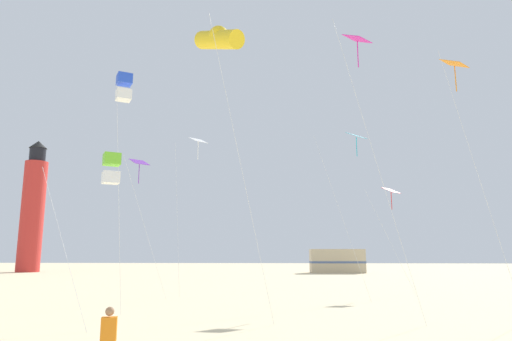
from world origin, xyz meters
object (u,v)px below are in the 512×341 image
kite_diamond_white (197,146)px  lighthouse_distant (33,209)px  kite_diamond_magenta (359,49)px  kite_flyer_standing (109,332)px  kite_diamond_violet (140,167)px  rv_van_tan (337,261)px  kite_diamond_orange (456,73)px  kite_box_blue (124,88)px  kite_tube_gold (219,39)px  kite_box_lime (111,169)px  kite_diamond_scarlet (391,194)px  kite_diamond_cyan (355,142)px

kite_diamond_white → lighthouse_distant: (-26.71, 29.12, -0.96)m
kite_diamond_magenta → kite_flyer_standing: bearing=-137.2°
kite_diamond_magenta → kite_diamond_violet: 13.38m
kite_diamond_magenta → rv_van_tan: bearing=85.2°
kite_diamond_orange → rv_van_tan: size_ratio=1.55×
kite_box_blue → kite_tube_gold: size_ratio=0.90×
kite_diamond_orange → kite_box_lime: bearing=-173.7°
rv_van_tan → lighthouse_distant: bearing=176.3°
kite_diamond_magenta → kite_diamond_white: (-8.30, 9.87, -1.46)m
kite_box_lime → lighthouse_distant: (-25.55, 39.56, 2.37)m
kite_diamond_scarlet → rv_van_tan: 27.68m
kite_diamond_scarlet → kite_diamond_orange: bearing=-88.0°
kite_diamond_violet → kite_diamond_cyan: bearing=5.4°
kite_box_blue → kite_diamond_magenta: size_ratio=0.90×
kite_diamond_scarlet → kite_diamond_white: size_ratio=0.68×
kite_diamond_scarlet → kite_diamond_magenta: size_ratio=0.58×
kite_diamond_violet → kite_diamond_white: 4.20m
kite_tube_gold → kite_box_blue: bearing=153.9°
kite_tube_gold → kite_diamond_violet: bearing=123.8°
kite_box_blue → kite_tube_gold: bearing=-26.1°
kite_diamond_scarlet → lighthouse_distant: (-38.67, 27.40, 1.86)m
kite_flyer_standing → kite_diamond_orange: bearing=-162.0°
kite_box_blue → kite_box_lime: bearing=-80.3°
kite_diamond_scarlet → kite_box_lime: (-13.13, -12.16, -0.51)m
kite_diamond_magenta → kite_diamond_white: 12.98m
kite_diamond_scarlet → rv_van_tan: kite_diamond_scarlet is taller
kite_diamond_scarlet → kite_diamond_orange: (0.36, -10.67, 3.57)m
kite_diamond_white → kite_tube_gold: (2.91, -11.01, 1.49)m
lighthouse_distant → rv_van_tan: size_ratio=2.56×
kite_flyer_standing → kite_diamond_white: 18.30m
kite_tube_gold → kite_diamond_cyan: bearing=55.4°
kite_tube_gold → rv_van_tan: 41.91m
kite_tube_gold → kite_diamond_scarlet: bearing=54.6°
kite_flyer_standing → rv_van_tan: 46.49m
kite_diamond_scarlet → kite_tube_gold: (-9.06, -12.73, 4.31)m
kite_diamond_cyan → kite_diamond_orange: 7.93m
kite_tube_gold → kite_diamond_magenta: bearing=11.9°
kite_diamond_white → kite_tube_gold: size_ratio=0.85×
kite_diamond_scarlet → kite_diamond_cyan: (-2.62, -3.40, 2.54)m
kite_diamond_violet → kite_flyer_standing: bearing=-73.9°
kite_diamond_violet → rv_van_tan: size_ratio=1.14×
kite_box_blue → kite_diamond_white: (1.43, 8.89, -0.46)m
kite_diamond_magenta → kite_tube_gold: 5.51m
kite_diamond_violet → lighthouse_distant: lighthouse_distant is taller
kite_tube_gold → rv_van_tan: bearing=77.8°
kite_diamond_white → kite_diamond_cyan: kite_diamond_white is taller
kite_diamond_white → kite_diamond_cyan: size_ratio=1.03×
kite_diamond_scarlet → kite_box_blue: (-13.39, -10.61, 3.27)m
kite_diamond_white → kite_diamond_cyan: 9.49m
kite_diamond_scarlet → kite_diamond_white: kite_diamond_white is taller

